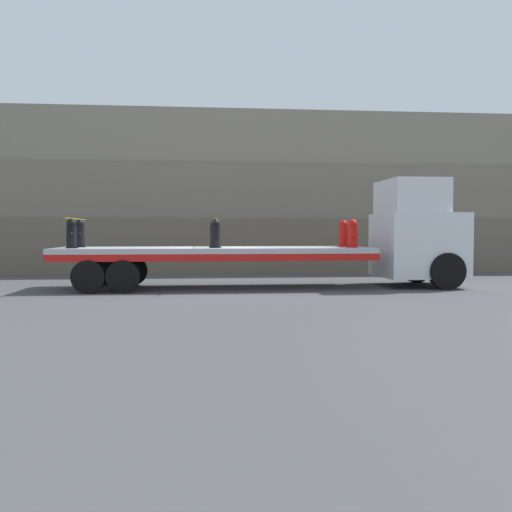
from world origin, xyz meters
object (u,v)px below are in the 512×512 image
Objects in this scene: fire_hydrant_black_far_0 at (80,234)px; fire_hydrant_black_far_1 at (214,234)px; truck_cab at (419,234)px; fire_hydrant_black_near_0 at (72,234)px; fire_hydrant_black_near_1 at (215,234)px; fire_hydrant_red_near_2 at (353,234)px; flatbed_trailer at (194,255)px; fire_hydrant_red_far_2 at (343,234)px.

fire_hydrant_black_far_1 is (4.06, 0.00, 0.00)m from fire_hydrant_black_far_0.
fire_hydrant_black_near_0 is (-10.39, -0.56, 0.01)m from truck_cab.
fire_hydrant_black_far_0 and fire_hydrant_black_near_1 have the same top height.
fire_hydrant_red_near_2 is at bearing 0.00° from fire_hydrant_black_near_1.
flatbed_trailer is 11.09× the size of fire_hydrant_black_near_1.
fire_hydrant_red_far_2 is (4.06, 1.11, 0.00)m from fire_hydrant_black_near_1.
fire_hydrant_black_near_0 is 8.20m from fire_hydrant_red_far_2.
truck_cab is 6.98m from flatbed_trailer.
fire_hydrant_black_far_1 is 4.06m from fire_hydrant_red_far_2.
flatbed_trailer is 11.09× the size of fire_hydrant_black_far_0.
fire_hydrant_red_far_2 is at bearing 15.33° from fire_hydrant_black_near_1.
fire_hydrant_red_far_2 is at bearing 0.00° from fire_hydrant_black_far_1.
truck_cab is 3.90× the size of fire_hydrant_black_near_0.
fire_hydrant_black_far_0 is at bearing 170.81° from flatbed_trailer.
fire_hydrant_red_near_2 reaches higher than flatbed_trailer.
fire_hydrant_black_far_1 is 4.21m from fire_hydrant_red_near_2.
truck_cab is at bearing -13.79° from fire_hydrant_red_far_2.
fire_hydrant_black_far_1 is at bearing 0.00° from fire_hydrant_black_far_0.
truck_cab is at bearing 13.79° from fire_hydrant_red_near_2.
fire_hydrant_black_near_1 reaches higher than flatbed_trailer.
flatbed_trailer is 4.76m from fire_hydrant_red_near_2.
truck_cab is 3.90× the size of fire_hydrant_black_far_1.
flatbed_trailer is 3.54m from fire_hydrant_black_far_0.
fire_hydrant_black_near_0 and fire_hydrant_black_far_0 have the same top height.
flatbed_trailer is at bearing 138.21° from fire_hydrant_black_near_1.
truck_cab is 3.90× the size of fire_hydrant_black_far_0.
fire_hydrant_black_near_1 is 4.21m from fire_hydrant_red_far_2.
fire_hydrant_black_far_0 is 1.00× the size of fire_hydrant_black_near_1.
fire_hydrant_black_near_1 is 4.06m from fire_hydrant_red_near_2.
fire_hydrant_red_near_2 is (-2.27, -0.56, 0.01)m from truck_cab.
fire_hydrant_black_near_0 is at bearing -164.67° from fire_hydrant_black_far_1.
fire_hydrant_black_far_0 is at bearing 90.00° from fire_hydrant_black_near_0.
truck_cab reaches higher than flatbed_trailer.
fire_hydrant_black_far_1 is at bearing 90.00° from fire_hydrant_black_near_1.
flatbed_trailer is 1.05m from fire_hydrant_black_near_1.
fire_hydrant_black_far_0 is (-3.44, 0.56, 0.63)m from flatbed_trailer.
truck_cab is at bearing -3.07° from fire_hydrant_black_far_0.
fire_hydrant_black_near_1 is at bearing 0.00° from fire_hydrant_black_near_0.
truck_cab is 10.40m from fire_hydrant_black_near_0.
fire_hydrant_black_near_1 is (-6.33, -0.56, 0.01)m from truck_cab.
fire_hydrant_red_far_2 is at bearing 7.80° from fire_hydrant_black_near_0.
fire_hydrant_red_far_2 is (8.12, 0.00, 0.00)m from fire_hydrant_black_far_0.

